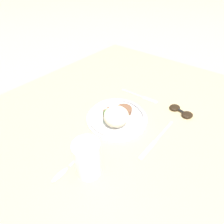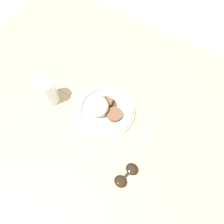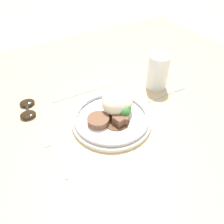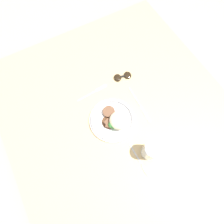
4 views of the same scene
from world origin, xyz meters
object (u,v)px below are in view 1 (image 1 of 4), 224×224
Objects in this scene: plate at (116,116)px; spoon at (66,169)px; sunglasses at (181,111)px; fork at (142,97)px; knife at (156,140)px; juice_glass at (88,160)px.

plate reaches higher than spoon.
plate is 1.36× the size of spoon.
sunglasses is at bearing 160.06° from spoon.
plate is 0.20m from fork.
sunglasses reaches higher than fork.
sunglasses is at bearing 179.92° from knife.
knife is 0.31m from spoon.
juice_glass is at bearing -83.11° from fork.
juice_glass reaches higher than sunglasses.
knife is (0.19, 0.17, 0.00)m from fork.
plate reaches higher than sunglasses.
spoon is (0.27, -0.15, 0.00)m from knife.
juice_glass is at bearing 124.80° from spoon.
spoon reaches higher than knife.
plate is 2.15× the size of sunglasses.
plate is 0.26m from spoon.
fork is 0.82× the size of knife.
fork is at bearing -75.56° from sunglasses.
plate is 1.95× the size of juice_glass.
knife is at bearing -51.24° from fork.
fork is at bearing -169.84° from juice_glass.
knife is at bearing 157.01° from juice_glass.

